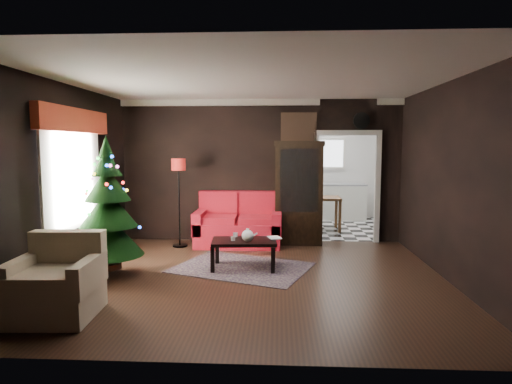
# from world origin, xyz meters

# --- Properties ---
(floor) EXTENTS (5.50, 5.50, 0.00)m
(floor) POSITION_xyz_m (0.00, 0.00, 0.00)
(floor) COLOR black
(floor) RESTS_ON ground
(ceiling) EXTENTS (5.50, 5.50, 0.00)m
(ceiling) POSITION_xyz_m (0.00, 0.00, 2.80)
(ceiling) COLOR white
(ceiling) RESTS_ON ground
(wall_back) EXTENTS (5.50, 0.00, 5.50)m
(wall_back) POSITION_xyz_m (0.00, 2.50, 1.40)
(wall_back) COLOR black
(wall_back) RESTS_ON ground
(wall_front) EXTENTS (5.50, 0.00, 5.50)m
(wall_front) POSITION_xyz_m (0.00, -2.50, 1.40)
(wall_front) COLOR black
(wall_front) RESTS_ON ground
(wall_left) EXTENTS (0.00, 5.50, 5.50)m
(wall_left) POSITION_xyz_m (-2.75, 0.00, 1.40)
(wall_left) COLOR black
(wall_left) RESTS_ON ground
(wall_right) EXTENTS (0.00, 5.50, 5.50)m
(wall_right) POSITION_xyz_m (2.75, 0.00, 1.40)
(wall_right) COLOR black
(wall_right) RESTS_ON ground
(doorway) EXTENTS (1.10, 0.10, 2.10)m
(doorway) POSITION_xyz_m (1.70, 2.50, 1.05)
(doorway) COLOR silver
(doorway) RESTS_ON ground
(left_window) EXTENTS (0.05, 1.60, 1.40)m
(left_window) POSITION_xyz_m (-2.71, 0.20, 1.45)
(left_window) COLOR white
(left_window) RESTS_ON wall_left
(valance) EXTENTS (0.12, 2.10, 0.35)m
(valance) POSITION_xyz_m (-2.63, 0.20, 2.27)
(valance) COLOR #A5311D
(valance) RESTS_ON wall_left
(kitchen_floor) EXTENTS (3.00, 3.00, 0.00)m
(kitchen_floor) POSITION_xyz_m (1.70, 4.00, 0.00)
(kitchen_floor) COLOR white
(kitchen_floor) RESTS_ON ground
(kitchen_window) EXTENTS (0.70, 0.06, 0.70)m
(kitchen_window) POSITION_xyz_m (1.70, 5.45, 1.70)
(kitchen_window) COLOR white
(kitchen_window) RESTS_ON ground
(rug) EXTENTS (2.36, 2.05, 0.01)m
(rug) POSITION_xyz_m (-0.20, 0.49, 0.01)
(rug) COLOR #3F2C39
(rug) RESTS_ON ground
(loveseat) EXTENTS (1.70, 0.90, 1.00)m
(loveseat) POSITION_xyz_m (-0.40, 2.05, 0.50)
(loveseat) COLOR #94040A
(loveseat) RESTS_ON ground
(curio_cabinet) EXTENTS (0.90, 0.45, 1.90)m
(curio_cabinet) POSITION_xyz_m (0.75, 2.27, 0.95)
(curio_cabinet) COLOR black
(curio_cabinet) RESTS_ON ground
(floor_lamp) EXTENTS (0.35, 0.35, 1.66)m
(floor_lamp) POSITION_xyz_m (-1.50, 1.90, 0.83)
(floor_lamp) COLOR black
(floor_lamp) RESTS_ON ground
(christmas_tree) EXTENTS (1.26, 1.26, 1.86)m
(christmas_tree) POSITION_xyz_m (-2.07, -0.07, 1.05)
(christmas_tree) COLOR black
(christmas_tree) RESTS_ON ground
(armchair) EXTENTS (0.93, 0.93, 0.90)m
(armchair) POSITION_xyz_m (-2.07, -1.58, 0.46)
(armchair) COLOR tan
(armchair) RESTS_ON ground
(coffee_table) EXTENTS (1.02, 0.66, 0.44)m
(coffee_table) POSITION_xyz_m (-0.16, 0.46, 0.23)
(coffee_table) COLOR black
(coffee_table) RESTS_ON rug
(teapot) EXTENTS (0.25, 0.25, 0.19)m
(teapot) POSITION_xyz_m (-0.10, 0.34, 0.55)
(teapot) COLOR white
(teapot) RESTS_ON coffee_table
(cup_a) EXTENTS (0.09, 0.09, 0.06)m
(cup_a) POSITION_xyz_m (-0.32, 0.69, 0.48)
(cup_a) COLOR silver
(cup_a) RESTS_ON coffee_table
(cup_b) EXTENTS (0.08, 0.08, 0.06)m
(cup_b) POSITION_xyz_m (-0.33, 0.41, 0.48)
(cup_b) COLOR beige
(cup_b) RESTS_ON coffee_table
(book) EXTENTS (0.17, 0.07, 0.24)m
(book) POSITION_xyz_m (0.23, 0.57, 0.57)
(book) COLOR brown
(book) RESTS_ON coffee_table
(wall_clock) EXTENTS (0.32, 0.32, 0.06)m
(wall_clock) POSITION_xyz_m (1.95, 2.45, 2.38)
(wall_clock) COLOR white
(wall_clock) RESTS_ON wall_back
(painting) EXTENTS (0.62, 0.05, 0.52)m
(painting) POSITION_xyz_m (0.75, 2.46, 2.25)
(painting) COLOR #B48240
(painting) RESTS_ON wall_back
(kitchen_counter) EXTENTS (1.80, 0.60, 0.90)m
(kitchen_counter) POSITION_xyz_m (1.70, 5.20, 0.45)
(kitchen_counter) COLOR silver
(kitchen_counter) RESTS_ON ground
(kitchen_table) EXTENTS (0.70, 0.70, 0.75)m
(kitchen_table) POSITION_xyz_m (1.40, 3.70, 0.38)
(kitchen_table) COLOR brown
(kitchen_table) RESTS_ON ground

